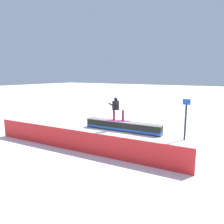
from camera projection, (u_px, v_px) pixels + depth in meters
ground_plane at (122, 131)px, 13.52m from camera, size 120.00×120.00×0.00m
grind_box at (122, 126)px, 13.47m from camera, size 5.04×0.90×0.62m
snowboarder at (117, 108)px, 13.44m from camera, size 1.47×0.75×1.48m
safety_fence at (77, 141)px, 9.86m from camera, size 10.25×0.67×0.98m
trail_marker at (186, 118)px, 11.44m from camera, size 0.40×0.10×2.23m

